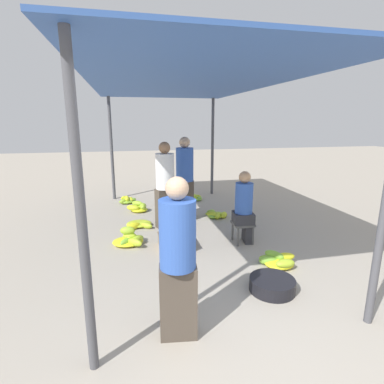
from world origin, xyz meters
The scene contains 19 objects.
ground_plane centered at (0.00, 0.00, 0.00)m, with size 40.00×40.00×0.00m, color #A39989.
canopy_post_front_left centered at (-1.39, 0.30, 1.35)m, with size 0.08×0.08×2.70m, color #4C4C51.
canopy_post_back_left centered at (-1.39, 6.22, 1.35)m, with size 0.08×0.08×2.70m, color #4C4C51.
canopy_post_back_right centered at (1.39, 6.22, 1.35)m, with size 0.08×0.08×2.70m, color #4C4C51.
canopy_tarp centered at (0.00, 3.26, 2.72)m, with size 3.18×6.32×0.04m, color #33569E.
vendor_foreground centered at (-0.61, 0.53, 0.83)m, with size 0.38×0.38×1.60m.
stool centered at (0.89, 2.60, 0.30)m, with size 0.34×0.34×0.36m.
vendor_seated centered at (0.91, 2.60, 0.65)m, with size 0.39×0.39×1.26m.
basin_black centered at (0.67, 1.07, 0.08)m, with size 0.57×0.57×0.17m.
banana_pile_left_0 centered at (-0.85, 3.80, 0.05)m, with size 0.56×0.53×0.14m.
banana_pile_left_1 centered at (-1.03, 2.93, 0.10)m, with size 0.57×0.56×0.32m.
banana_pile_left_2 centered at (-1.04, 5.69, 0.08)m, with size 0.47×0.44×0.20m.
banana_pile_left_3 centered at (-0.79, 4.86, 0.10)m, with size 0.51×0.40×0.24m.
banana_pile_right_0 centered at (0.75, 5.60, 0.06)m, with size 0.43×0.40×0.17m.
banana_pile_right_1 centered at (1.08, 1.68, 0.07)m, with size 0.56×0.50×0.19m.
banana_pile_right_2 centered at (0.84, 4.07, 0.06)m, with size 0.51×0.58×0.15m.
crate_near centered at (-0.30, 2.63, 0.11)m, with size 0.53×0.53×0.21m.
shopper_walking_mid centered at (-0.31, 3.68, 0.88)m, with size 0.46×0.46×1.70m.
shopper_walking_far centered at (0.19, 4.23, 0.91)m, with size 0.43×0.43×1.76m.
Camera 1 is at (-1.03, -2.01, 2.07)m, focal length 28.00 mm.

